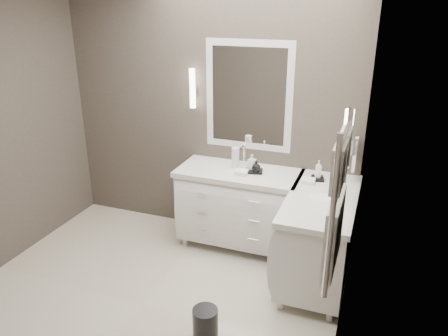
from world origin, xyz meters
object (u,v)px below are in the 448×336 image
(vanity_back, at_px, (239,203))
(waste_bin, at_px, (205,325))
(vanity_right, at_px, (319,233))
(towel_ladder, at_px, (336,208))

(vanity_back, distance_m, waste_bin, 1.47)
(vanity_back, bearing_deg, vanity_right, -20.38)
(vanity_back, xyz_separation_m, towel_ladder, (1.10, -1.63, 0.91))
(towel_ladder, distance_m, waste_bin, 1.56)
(vanity_back, height_order, towel_ladder, towel_ladder)
(waste_bin, bearing_deg, vanity_right, 58.36)
(vanity_back, xyz_separation_m, waste_bin, (0.21, -1.41, -0.35))
(towel_ladder, height_order, waste_bin, towel_ladder)
(vanity_right, relative_size, towel_ladder, 1.38)
(vanity_back, distance_m, vanity_right, 0.93)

